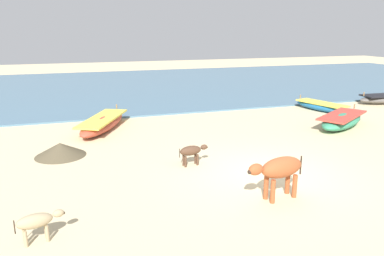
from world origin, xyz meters
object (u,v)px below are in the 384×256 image
(fishing_boat_0, at_px, (103,123))
(cow_adult_rust, at_px, (280,169))
(fishing_boat_4, at_px, (342,120))
(fishing_boat_5, at_px, (322,106))
(calf_near_dun, at_px, (37,222))
(calf_far_dark, at_px, (192,151))

(fishing_boat_0, bearing_deg, cow_adult_rust, -130.55)
(fishing_boat_0, height_order, cow_adult_rust, cow_adult_rust)
(fishing_boat_4, height_order, fishing_boat_5, fishing_boat_4)
(fishing_boat_0, xyz_separation_m, cow_adult_rust, (3.47, -7.98, 0.48))
(calf_near_dun, bearing_deg, fishing_boat_0, 64.87)
(fishing_boat_0, bearing_deg, fishing_boat_4, -80.14)
(cow_adult_rust, distance_m, calf_near_dun, 5.47)
(cow_adult_rust, bearing_deg, calf_far_dark, -75.20)
(fishing_boat_4, relative_size, fishing_boat_5, 1.09)
(cow_adult_rust, height_order, calf_far_dark, cow_adult_rust)
(fishing_boat_0, relative_size, fishing_boat_5, 1.25)
(calf_near_dun, relative_size, calf_far_dark, 0.96)
(fishing_boat_0, bearing_deg, calf_far_dark, -130.96)
(fishing_boat_5, bearing_deg, calf_near_dun, 107.81)
(calf_far_dark, bearing_deg, fishing_boat_0, 106.13)
(cow_adult_rust, xyz_separation_m, calf_near_dun, (-5.45, -0.23, -0.33))
(fishing_boat_0, distance_m, calf_far_dark, 5.57)
(fishing_boat_5, distance_m, cow_adult_rust, 11.16)
(fishing_boat_4, distance_m, cow_adult_rust, 8.09)
(fishing_boat_0, bearing_deg, calf_near_dun, -167.62)
(fishing_boat_0, distance_m, fishing_boat_4, 10.04)
(cow_adult_rust, relative_size, calf_far_dark, 1.70)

